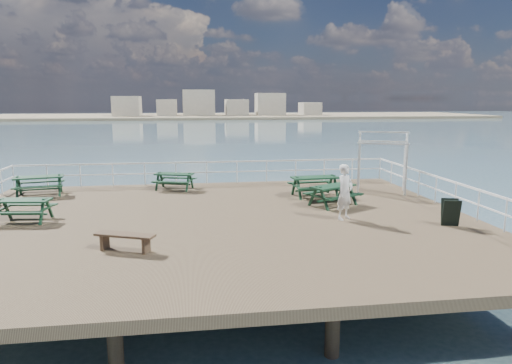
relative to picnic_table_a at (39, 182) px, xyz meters
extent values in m
cube|color=brown|center=(7.18, -5.04, -0.75)|extent=(18.00, 14.00, 0.30)
plane|color=#436371|center=(7.18, 34.96, -2.60)|extent=(300.00, 300.00, 0.00)
cube|color=tan|center=(22.18, 129.96, -2.20)|extent=(160.00, 40.00, 0.80)
cube|color=beige|center=(-12.82, 126.96, 1.20)|extent=(8.00, 8.00, 6.00)
cube|color=beige|center=(-0.82, 126.96, 0.70)|extent=(6.00, 8.00, 5.00)
cube|color=beige|center=(9.18, 126.96, 2.20)|extent=(10.00, 8.00, 8.00)
cube|color=beige|center=(21.18, 126.96, 0.70)|extent=(7.00, 8.00, 5.00)
cube|color=beige|center=(32.18, 126.96, 1.70)|extent=(9.00, 8.00, 7.00)
cube|color=beige|center=(45.18, 126.96, 0.20)|extent=(6.00, 8.00, 4.00)
cylinder|color=brown|center=(-0.32, 0.46, -1.95)|extent=(0.36, 0.36, 2.10)
cylinder|color=brown|center=(14.68, 0.46, -1.95)|extent=(0.36, 0.36, 2.10)
cube|color=white|center=(7.18, 1.81, 0.45)|extent=(17.70, 0.07, 0.07)
cube|color=white|center=(7.18, 1.81, -0.05)|extent=(17.70, 0.05, 0.05)
cylinder|color=white|center=(-1.67, 1.81, -0.05)|extent=(0.05, 0.05, 1.10)
cube|color=white|center=(16.03, -5.04, 0.45)|extent=(0.07, 13.70, 0.07)
cube|color=white|center=(16.03, -5.04, -0.05)|extent=(0.05, 13.70, 0.05)
cube|color=#12331F|center=(0.00, 0.00, 0.19)|extent=(2.05, 1.12, 0.06)
cube|color=#12331F|center=(-0.13, 0.63, -0.12)|extent=(1.95, 0.64, 0.05)
cube|color=#12331F|center=(0.13, -0.63, -0.12)|extent=(1.95, 0.64, 0.05)
cube|color=#12331F|center=(-0.79, -0.16, -0.14)|extent=(0.39, 1.55, 0.06)
cube|color=#12331F|center=(0.79, 0.16, -0.14)|extent=(0.39, 1.55, 0.06)
cube|color=#12331F|center=(-0.86, 0.16, -0.19)|extent=(0.19, 0.56, 0.94)
cube|color=#12331F|center=(-0.73, -0.47, -0.19)|extent=(0.19, 0.56, 0.94)
cube|color=#12331F|center=(0.73, 0.47, -0.19)|extent=(0.19, 0.56, 0.94)
cube|color=#12331F|center=(0.86, -0.16, -0.19)|extent=(0.19, 0.56, 0.94)
cube|color=#12331F|center=(0.00, 0.00, -0.33)|extent=(1.71, 0.42, 0.06)
cube|color=#12331F|center=(5.66, 0.57, 0.10)|extent=(1.83, 1.14, 0.06)
cube|color=#12331F|center=(5.83, 1.12, -0.18)|extent=(1.70, 0.74, 0.05)
cube|color=#12331F|center=(5.49, 0.03, -0.18)|extent=(1.70, 0.74, 0.05)
cube|color=#12331F|center=(4.98, 0.78, -0.20)|extent=(0.48, 1.34, 0.06)
cube|color=#12331F|center=(6.34, 0.36, -0.20)|extent=(0.48, 1.34, 0.06)
cube|color=#12331F|center=(5.07, 1.06, -0.24)|extent=(0.22, 0.49, 0.83)
cube|color=#12331F|center=(4.90, 0.51, -0.24)|extent=(0.22, 0.49, 0.83)
cube|color=#12331F|center=(6.43, 0.63, -0.24)|extent=(0.22, 0.49, 0.83)
cube|color=#12331F|center=(6.26, 0.09, -0.24)|extent=(0.22, 0.49, 0.83)
cube|color=#12331F|center=(5.66, 0.57, -0.37)|extent=(1.47, 0.53, 0.06)
cube|color=#12331F|center=(11.60, -1.82, 0.20)|extent=(2.03, 0.96, 0.07)
cube|color=#12331F|center=(11.53, -1.17, -0.11)|extent=(1.98, 0.47, 0.05)
cube|color=#12331F|center=(11.67, -2.47, -0.11)|extent=(1.98, 0.47, 0.05)
cube|color=#12331F|center=(10.78, -1.90, -0.13)|extent=(0.25, 1.58, 0.07)
cube|color=#12331F|center=(12.41, -1.73, -0.13)|extent=(0.25, 1.58, 0.07)
cube|color=#12331F|center=(10.75, -1.57, -0.19)|extent=(0.14, 0.57, 0.96)
cube|color=#12331F|center=(10.82, -2.23, -0.19)|extent=(0.14, 0.57, 0.96)
cube|color=#12331F|center=(12.38, -1.41, -0.19)|extent=(0.14, 0.57, 0.96)
cube|color=#12331F|center=(12.45, -2.06, -0.19)|extent=(0.14, 0.57, 0.96)
cube|color=#12331F|center=(11.60, -1.82, -0.33)|extent=(1.75, 0.26, 0.07)
cube|color=#12331F|center=(0.81, -4.29, 0.11)|extent=(1.81, 0.88, 0.06)
cube|color=#12331F|center=(0.88, -3.72, -0.17)|extent=(1.76, 0.45, 0.05)
cube|color=#12331F|center=(0.74, -4.87, -0.17)|extent=(1.76, 0.45, 0.05)
cube|color=#12331F|center=(0.09, -4.21, -0.19)|extent=(0.25, 1.40, 0.06)
cube|color=#12331F|center=(1.53, -4.38, -0.19)|extent=(0.25, 1.40, 0.06)
cube|color=#12331F|center=(0.13, -3.92, -0.24)|extent=(0.14, 0.51, 0.85)
cube|color=#12331F|center=(1.57, -4.09, -0.24)|extent=(0.14, 0.51, 0.85)
cube|color=#12331F|center=(1.50, -4.67, -0.24)|extent=(0.14, 0.51, 0.85)
cube|color=#12331F|center=(0.81, -4.29, -0.36)|extent=(1.55, 0.26, 0.06)
cube|color=#12331F|center=(11.85, -3.54, 0.15)|extent=(1.96, 1.50, 0.06)
cube|color=#12331F|center=(11.56, -2.99, -0.14)|extent=(1.75, 1.09, 0.05)
cube|color=#12331F|center=(12.14, -4.08, -0.14)|extent=(1.75, 1.09, 0.05)
cube|color=#12331F|center=(11.17, -3.90, -0.16)|extent=(0.77, 1.35, 0.06)
cube|color=#12331F|center=(12.53, -3.18, -0.16)|extent=(0.77, 1.35, 0.06)
cube|color=#12331F|center=(11.03, -3.63, -0.21)|extent=(0.32, 0.51, 0.90)
cube|color=#12331F|center=(11.32, -4.17, -0.21)|extent=(0.32, 0.51, 0.90)
cube|color=#12331F|center=(12.38, -2.90, -0.21)|extent=(0.32, 0.51, 0.90)
cube|color=#12331F|center=(12.67, -3.45, -0.21)|extent=(0.32, 0.51, 0.90)
cube|color=#12331F|center=(11.85, -3.54, -0.35)|extent=(1.49, 0.84, 0.06)
cube|color=brown|center=(4.62, -7.93, -0.16)|extent=(1.69, 0.99, 0.06)
cube|color=brown|center=(4.04, -7.70, -0.40)|extent=(0.21, 0.36, 0.42)
cube|color=brown|center=(5.20, -8.17, -0.40)|extent=(0.21, 0.36, 0.42)
cube|color=white|center=(13.66, -1.39, 0.47)|extent=(0.11, 0.11, 2.15)
cube|color=white|center=(14.07, -0.40, 0.47)|extent=(0.11, 0.11, 2.15)
cube|color=white|center=(15.48, -2.15, 0.47)|extent=(0.11, 0.11, 2.15)
cube|color=white|center=(15.89, -1.15, 0.47)|extent=(0.11, 0.11, 2.15)
cube|color=white|center=(14.57, -1.77, 1.58)|extent=(2.02, 0.89, 0.07)
cube|color=white|center=(14.98, -0.78, 1.58)|extent=(2.02, 0.89, 0.07)
cube|color=white|center=(14.78, -1.27, 2.04)|extent=(2.01, 0.88, 0.06)
cube|color=black|center=(14.72, -6.96, -0.17)|extent=(0.59, 0.37, 0.90)
cube|color=black|center=(14.77, -6.78, -0.17)|extent=(0.59, 0.37, 0.90)
imported|color=white|center=(11.60, -5.59, 0.35)|extent=(0.83, 0.77, 1.90)
camera|label=1|loc=(6.47, -20.19, 3.48)|focal=32.00mm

